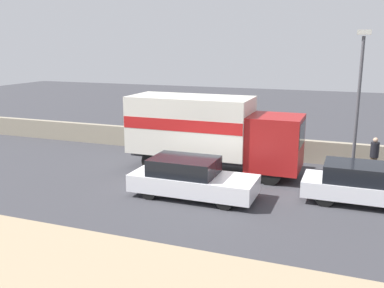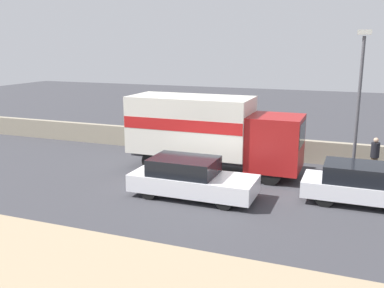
{
  "view_description": "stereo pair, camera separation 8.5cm",
  "coord_description": "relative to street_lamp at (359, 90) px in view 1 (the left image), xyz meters",
  "views": [
    {
      "loc": [
        5.25,
        -14.15,
        5.42
      ],
      "look_at": [
        -0.66,
        1.37,
        1.57
      ],
      "focal_mm": 40.0,
      "sensor_mm": 36.0,
      "label": 1
    },
    {
      "loc": [
        5.33,
        -14.12,
        5.42
      ],
      "look_at": [
        -0.66,
        1.37,
        1.57
      ],
      "focal_mm": 40.0,
      "sensor_mm": 36.0,
      "label": 2
    }
  ],
  "objects": [
    {
      "name": "box_truck",
      "position": [
        -6.0,
        -2.22,
        -1.69
      ],
      "size": [
        7.44,
        2.41,
        3.26
      ],
      "color": "maroon",
      "rests_on": "ground_plane"
    },
    {
      "name": "car_hatchback",
      "position": [
        -5.49,
        -5.55,
        -2.84
      ],
      "size": [
        4.56,
        1.81,
        1.44
      ],
      "color": "silver",
      "rests_on": "ground_plane"
    },
    {
      "name": "street_lamp",
      "position": [
        0.0,
        0.0,
        0.0
      ],
      "size": [
        0.56,
        0.28,
        6.03
      ],
      "color": "#4C4C51",
      "rests_on": "ground_plane"
    },
    {
      "name": "pedestrian",
      "position": [
        0.82,
        -0.22,
        -2.71
      ],
      "size": [
        0.35,
        0.35,
        1.62
      ],
      "color": "#473828",
      "rests_on": "ground_plane"
    },
    {
      "name": "car_sedan_second",
      "position": [
        0.42,
        -4.06,
        -2.85
      ],
      "size": [
        4.39,
        1.74,
        1.41
      ],
      "color": "silver",
      "rests_on": "ground_plane"
    },
    {
      "name": "stone_wall_backdrop",
      "position": [
        -5.42,
        0.82,
        -3.02
      ],
      "size": [
        60.0,
        0.35,
        1.06
      ],
      "color": "gray",
      "rests_on": "ground_plane"
    },
    {
      "name": "ground_plane",
      "position": [
        -5.42,
        -5.26,
        -3.55
      ],
      "size": [
        80.0,
        80.0,
        0.0
      ],
      "primitive_type": "plane",
      "color": "#38383D"
    }
  ]
}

